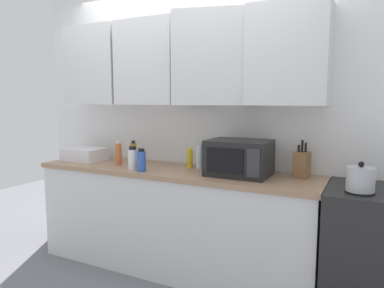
{
  "coord_description": "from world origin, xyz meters",
  "views": [
    {
      "loc": [
        1.52,
        -2.92,
        1.49
      ],
      "look_at": [
        0.16,
        -0.25,
        1.12
      ],
      "focal_mm": 33.2,
      "sensor_mm": 36.0,
      "label": 1
    }
  ],
  "objects_px": {
    "kettle": "(361,179)",
    "knife_block": "(302,164)",
    "dish_rack": "(85,154)",
    "bottle_amber_vinegar": "(133,153)",
    "microwave": "(239,158)",
    "bottle_white_jar": "(133,159)",
    "bottle_blue_cleaner": "(142,161)",
    "bottle_yellow_mustard": "(190,158)",
    "bottle_spice_jar": "(118,154)",
    "bottle_clear_tall": "(200,157)"
  },
  "relations": [
    {
      "from": "microwave",
      "to": "bottle_white_jar",
      "type": "height_order",
      "value": "microwave"
    },
    {
      "from": "bottle_blue_cleaner",
      "to": "microwave",
      "type": "bearing_deg",
      "value": 15.54
    },
    {
      "from": "kettle",
      "to": "bottle_yellow_mustard",
      "type": "bearing_deg",
      "value": 168.47
    },
    {
      "from": "bottle_amber_vinegar",
      "to": "bottle_white_jar",
      "type": "distance_m",
      "value": 0.25
    },
    {
      "from": "kettle",
      "to": "bottle_spice_jar",
      "type": "distance_m",
      "value": 2.01
    },
    {
      "from": "bottle_blue_cleaner",
      "to": "kettle",
      "type": "bearing_deg",
      "value": 1.81
    },
    {
      "from": "microwave",
      "to": "knife_block",
      "type": "bearing_deg",
      "value": 16.89
    },
    {
      "from": "dish_rack",
      "to": "bottle_spice_jar",
      "type": "xyz_separation_m",
      "value": [
        0.46,
        -0.06,
        0.04
      ]
    },
    {
      "from": "bottle_amber_vinegar",
      "to": "bottle_yellow_mustard",
      "type": "height_order",
      "value": "bottle_amber_vinegar"
    },
    {
      "from": "bottle_spice_jar",
      "to": "bottle_clear_tall",
      "type": "bearing_deg",
      "value": 12.61
    },
    {
      "from": "knife_block",
      "to": "dish_rack",
      "type": "bearing_deg",
      "value": -176.04
    },
    {
      "from": "kettle",
      "to": "bottle_amber_vinegar",
      "type": "bearing_deg",
      "value": 174.49
    },
    {
      "from": "microwave",
      "to": "dish_rack",
      "type": "relative_size",
      "value": 1.26
    },
    {
      "from": "bottle_clear_tall",
      "to": "bottle_white_jar",
      "type": "bearing_deg",
      "value": -149.58
    },
    {
      "from": "knife_block",
      "to": "bottle_yellow_mustard",
      "type": "bearing_deg",
      "value": -178.56
    },
    {
      "from": "bottle_white_jar",
      "to": "knife_block",
      "type": "bearing_deg",
      "value": 13.59
    },
    {
      "from": "knife_block",
      "to": "bottle_white_jar",
      "type": "xyz_separation_m",
      "value": [
        -1.34,
        -0.33,
        -0.01
      ]
    },
    {
      "from": "bottle_yellow_mustard",
      "to": "kettle",
      "type": "bearing_deg",
      "value": -11.53
    },
    {
      "from": "kettle",
      "to": "bottle_white_jar",
      "type": "xyz_separation_m",
      "value": [
        -1.76,
        -0.02,
        0.0
      ]
    },
    {
      "from": "bottle_spice_jar",
      "to": "bottle_blue_cleaner",
      "type": "bearing_deg",
      "value": -22.83
    },
    {
      "from": "bottle_white_jar",
      "to": "bottle_yellow_mustard",
      "type": "distance_m",
      "value": 0.5
    },
    {
      "from": "microwave",
      "to": "bottle_spice_jar",
      "type": "xyz_separation_m",
      "value": [
        -1.14,
        -0.06,
        -0.04
      ]
    },
    {
      "from": "dish_rack",
      "to": "bottle_amber_vinegar",
      "type": "xyz_separation_m",
      "value": [
        0.57,
        0.02,
        0.04
      ]
    },
    {
      "from": "kettle",
      "to": "bottle_blue_cleaner",
      "type": "bearing_deg",
      "value": -178.19
    },
    {
      "from": "bottle_blue_cleaner",
      "to": "bottle_white_jar",
      "type": "xyz_separation_m",
      "value": [
        -0.11,
        0.03,
        0.0
      ]
    },
    {
      "from": "kettle",
      "to": "bottle_amber_vinegar",
      "type": "height_order",
      "value": "bottle_amber_vinegar"
    },
    {
      "from": "bottle_blue_cleaner",
      "to": "bottle_spice_jar",
      "type": "relative_size",
      "value": 0.89
    },
    {
      "from": "kettle",
      "to": "bottle_clear_tall",
      "type": "height_order",
      "value": "bottle_clear_tall"
    },
    {
      "from": "dish_rack",
      "to": "bottle_spice_jar",
      "type": "relative_size",
      "value": 1.77
    },
    {
      "from": "dish_rack",
      "to": "bottle_clear_tall",
      "type": "relative_size",
      "value": 1.76
    },
    {
      "from": "kettle",
      "to": "bottle_yellow_mustard",
      "type": "height_order",
      "value": "kettle"
    },
    {
      "from": "kettle",
      "to": "bottle_yellow_mustard",
      "type": "distance_m",
      "value": 1.4
    },
    {
      "from": "bottle_amber_vinegar",
      "to": "bottle_white_jar",
      "type": "relative_size",
      "value": 1.1
    },
    {
      "from": "knife_block",
      "to": "bottle_amber_vinegar",
      "type": "bearing_deg",
      "value": -175.44
    },
    {
      "from": "bottle_spice_jar",
      "to": "bottle_clear_tall",
      "type": "relative_size",
      "value": 1.0
    },
    {
      "from": "bottle_amber_vinegar",
      "to": "bottle_blue_cleaner",
      "type": "xyz_separation_m",
      "value": [
        0.25,
        -0.24,
        -0.01
      ]
    },
    {
      "from": "dish_rack",
      "to": "bottle_blue_cleaner",
      "type": "distance_m",
      "value": 0.85
    },
    {
      "from": "kettle",
      "to": "knife_block",
      "type": "height_order",
      "value": "knife_block"
    },
    {
      "from": "bottle_amber_vinegar",
      "to": "bottle_blue_cleaner",
      "type": "relative_size",
      "value": 1.15
    },
    {
      "from": "bottle_white_jar",
      "to": "kettle",
      "type": "bearing_deg",
      "value": 0.74
    },
    {
      "from": "bottle_clear_tall",
      "to": "bottle_amber_vinegar",
      "type": "bearing_deg",
      "value": -172.49
    },
    {
      "from": "microwave",
      "to": "bottle_amber_vinegar",
      "type": "relative_size",
      "value": 2.19
    },
    {
      "from": "bottle_blue_cleaner",
      "to": "bottle_clear_tall",
      "type": "distance_m",
      "value": 0.5
    },
    {
      "from": "knife_block",
      "to": "bottle_spice_jar",
      "type": "distance_m",
      "value": 1.61
    },
    {
      "from": "knife_block",
      "to": "bottle_clear_tall",
      "type": "xyz_separation_m",
      "value": [
        -0.85,
        -0.03,
        -0.0
      ]
    },
    {
      "from": "bottle_spice_jar",
      "to": "bottle_yellow_mustard",
      "type": "bearing_deg",
      "value": 15.42
    },
    {
      "from": "kettle",
      "to": "knife_block",
      "type": "bearing_deg",
      "value": 143.92
    },
    {
      "from": "microwave",
      "to": "bottle_amber_vinegar",
      "type": "bearing_deg",
      "value": 178.9
    },
    {
      "from": "bottle_yellow_mustard",
      "to": "bottle_clear_tall",
      "type": "bearing_deg",
      "value": -6.12
    },
    {
      "from": "bottle_spice_jar",
      "to": "bottle_clear_tall",
      "type": "xyz_separation_m",
      "value": [
        0.75,
        0.17,
        0.0
      ]
    }
  ]
}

